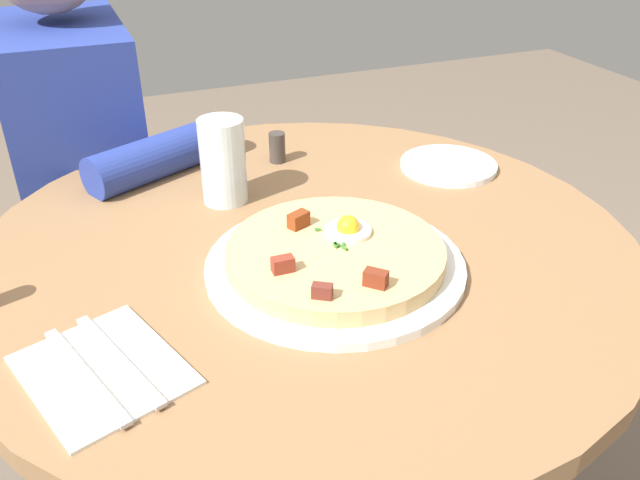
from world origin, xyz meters
name	(u,v)px	position (x,y,z in m)	size (l,w,h in m)	color
dining_table	(307,336)	(0.00, 0.00, 0.56)	(0.91, 0.91, 0.73)	olive
person_seated	(98,232)	(0.54, 0.26, 0.51)	(0.53, 0.39, 1.14)	#2D2D33
pizza_plate	(335,265)	(-0.09, -0.01, 0.73)	(0.33, 0.33, 0.01)	white
breakfast_pizza	(335,253)	(-0.09, -0.01, 0.75)	(0.28, 0.28, 0.05)	tan
bread_plate	(448,165)	(0.13, -0.31, 0.73)	(0.16, 0.16, 0.01)	white
napkin	(103,370)	(-0.17, 0.29, 0.73)	(0.17, 0.14, 0.00)	white
fork	(118,359)	(-0.17, 0.27, 0.73)	(0.18, 0.01, 0.01)	silver
knife	(85,375)	(-0.18, 0.31, 0.73)	(0.18, 0.01, 0.01)	silver
water_glass	(223,161)	(0.15, 0.07, 0.79)	(0.07, 0.07, 0.13)	silver
pepper_shaker	(277,147)	(0.26, -0.05, 0.75)	(0.03, 0.03, 0.05)	#3F3833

